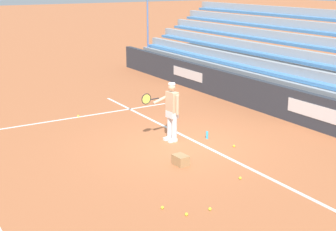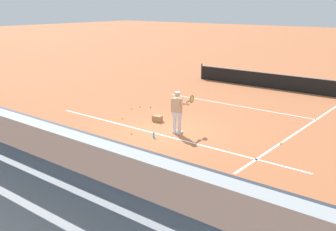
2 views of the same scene
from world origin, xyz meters
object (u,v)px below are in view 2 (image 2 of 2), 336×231
(ball_box_cardboard, at_px, (157,119))
(water_bottle, at_px, (154,135))
(tennis_ball_far_left, at_px, (140,107))
(tennis_ball_on_baseline, at_px, (151,107))
(tennis_ball_near_player, at_px, (132,109))
(tennis_player, at_px, (178,112))
(tennis_ball_stray_back, at_px, (131,133))
(tennis_net, at_px, (277,81))
(tennis_ball_toward_net, at_px, (281,143))
(tennis_ball_far_right, at_px, (122,118))

(ball_box_cardboard, bearing_deg, water_bottle, -53.85)
(tennis_ball_far_left, bearing_deg, tennis_ball_on_baseline, 27.58)
(ball_box_cardboard, distance_m, tennis_ball_near_player, 2.50)
(tennis_player, bearing_deg, tennis_ball_stray_back, -138.90)
(tennis_player, relative_size, water_bottle, 7.80)
(ball_box_cardboard, bearing_deg, tennis_net, 82.31)
(tennis_player, relative_size, tennis_net, 0.15)
(water_bottle, relative_size, tennis_net, 0.02)
(tennis_ball_stray_back, bearing_deg, water_bottle, 12.43)
(tennis_ball_near_player, xyz_separation_m, water_bottle, (3.66, -2.60, 0.08))
(tennis_ball_toward_net, xyz_separation_m, tennis_ball_far_left, (-7.76, 0.73, 0.00))
(tennis_ball_toward_net, distance_m, tennis_ball_stray_back, 5.78)
(tennis_player, distance_m, tennis_net, 10.57)
(tennis_ball_stray_back, relative_size, tennis_ball_far_left, 1.00)
(tennis_ball_far_right, height_order, tennis_net, tennis_net)
(tennis_ball_toward_net, distance_m, tennis_ball_far_left, 7.79)
(ball_box_cardboard, bearing_deg, tennis_ball_stray_back, -81.05)
(ball_box_cardboard, xyz_separation_m, tennis_ball_near_player, (-2.36, 0.82, -0.10))
(tennis_ball_on_baseline, bearing_deg, tennis_net, 69.10)
(ball_box_cardboard, distance_m, tennis_ball_toward_net, 5.50)
(tennis_ball_stray_back, distance_m, water_bottle, 1.01)
(ball_box_cardboard, distance_m, tennis_ball_on_baseline, 2.42)
(tennis_ball_far_left, bearing_deg, tennis_player, -28.10)
(tennis_ball_stray_back, bearing_deg, tennis_net, 85.12)
(tennis_ball_on_baseline, xyz_separation_m, tennis_ball_stray_back, (2.11, -3.61, 0.00))
(tennis_ball_toward_net, xyz_separation_m, water_bottle, (-4.16, -2.40, 0.08))
(tennis_player, bearing_deg, tennis_ball_toward_net, 20.48)
(tennis_ball_on_baseline, distance_m, tennis_ball_far_right, 2.34)
(tennis_ball_far_right, bearing_deg, tennis_ball_stray_back, -35.68)
(tennis_ball_toward_net, distance_m, tennis_ball_far_right, 7.07)
(tennis_ball_on_baseline, distance_m, tennis_net, 8.75)
(ball_box_cardboard, bearing_deg, tennis_ball_far_left, 149.44)
(tennis_player, bearing_deg, water_bottle, -112.19)
(tennis_ball_far_left, bearing_deg, ball_box_cardboard, -30.56)
(tennis_ball_stray_back, distance_m, tennis_ball_far_right, 2.21)
(tennis_ball_stray_back, bearing_deg, tennis_ball_near_player, 133.47)
(tennis_ball_toward_net, relative_size, tennis_ball_far_left, 1.00)
(tennis_ball_on_baseline, distance_m, tennis_ball_near_player, 0.97)
(ball_box_cardboard, xyz_separation_m, tennis_net, (1.32, 9.77, 0.36))
(ball_box_cardboard, xyz_separation_m, water_bottle, (1.30, -1.78, -0.02))
(water_bottle, distance_m, tennis_net, 11.56)
(tennis_ball_toward_net, bearing_deg, tennis_ball_far_left, 174.60)
(ball_box_cardboard, distance_m, water_bottle, 2.20)
(tennis_ball_stray_back, height_order, tennis_net, tennis_net)
(tennis_player, height_order, ball_box_cardboard, tennis_player)
(tennis_ball_stray_back, relative_size, tennis_ball_far_right, 1.00)
(tennis_player, xyz_separation_m, ball_box_cardboard, (-1.71, 0.78, -0.76))
(tennis_player, distance_m, water_bottle, 1.33)
(tennis_ball_far_right, xyz_separation_m, water_bottle, (2.78, -1.07, 0.08))
(tennis_player, distance_m, tennis_ball_stray_back, 2.04)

